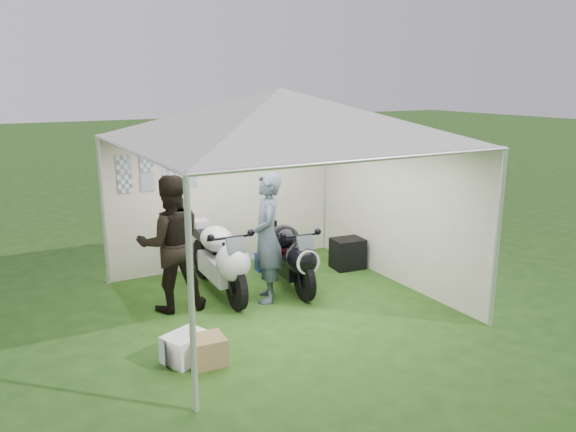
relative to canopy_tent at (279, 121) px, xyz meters
name	(u,v)px	position (x,y,z in m)	size (l,w,h in m)	color
ground	(281,302)	(0.00, -0.03, -2.58)	(80.00, 80.00, 0.00)	#224414
canopy_tent	(279,121)	(0.00, 0.00, 0.00)	(5.66, 5.66, 3.00)	silver
motorcycle_white	(221,257)	(-0.63, 0.67, -2.00)	(0.52, 2.10, 1.03)	black
motorcycle_black	(289,253)	(0.39, 0.45, -2.04)	(0.55, 1.97, 0.97)	black
paddock_stand	(268,261)	(0.48, 1.34, -2.43)	(0.38, 0.24, 0.29)	#1B30B9
person_dark_jacket	(171,244)	(-1.41, 0.50, -1.63)	(0.91, 0.71, 1.88)	black
person_blue_jacket	(267,238)	(-0.12, 0.16, -1.64)	(0.68, 0.45, 1.86)	slate
equipment_box	(348,253)	(1.70, 0.77, -2.32)	(0.51, 0.41, 0.51)	black
crate_0	(186,347)	(-1.75, -1.02, -2.42)	(0.47, 0.37, 0.32)	white
crate_1	(208,350)	(-1.55, -1.21, -2.42)	(0.35, 0.35, 0.32)	olive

